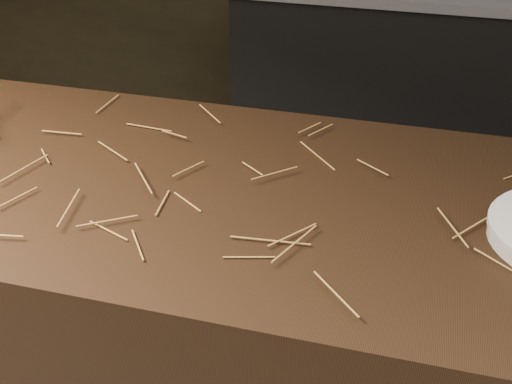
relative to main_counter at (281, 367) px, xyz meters
The scene contains 3 objects.
main_counter is the anchor object (origin of this frame).
back_counter 1.90m from the main_counter, 80.93° to the left, with size 1.82×0.62×0.84m.
straw_bedding 0.46m from the main_counter, 90.00° to the left, with size 1.40×0.60×0.02m, color #A87D33, non-canonical shape.
Camera 1 is at (0.21, -0.67, 1.53)m, focal length 45.00 mm.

